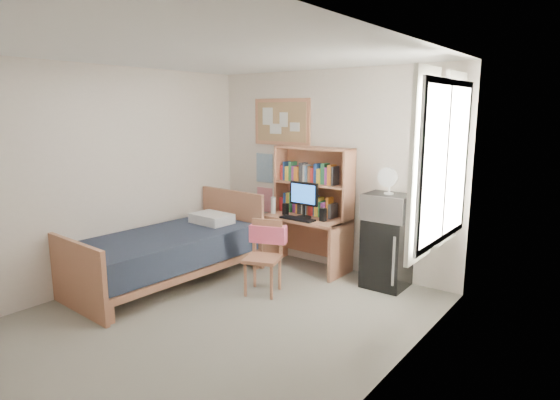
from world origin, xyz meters
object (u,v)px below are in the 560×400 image
Objects in this scene: mini_fridge at (387,253)px; desk_fan at (389,182)px; desk at (306,243)px; desk_chair at (263,258)px; bulletin_board at (282,122)px; speaker_right at (323,215)px; microwave at (388,207)px; bed at (166,258)px; speaker_left at (286,209)px; monitor at (304,201)px.

mini_fridge is 0.85m from desk_fan.
desk_chair is (0.09, -1.02, 0.07)m from desk.
desk_chair is at bearing -61.57° from bulletin_board.
speaker_right reaches higher than desk_chair.
microwave is at bearing -90.00° from mini_fridge.
bulletin_board is 5.65× the size of speaker_right.
bed is 1.68m from speaker_left.
bulletin_board is 1.23m from speaker_left.
mini_fridge is 1.48m from speaker_left.
microwave is (1.04, 1.04, 0.56)m from desk_chair.
desk_fan is at bearing -8.67° from bulletin_board.
desk_fan is at bearing 5.33° from monitor.
bed is (-0.45, -1.75, -1.62)m from bulletin_board.
speaker_right is at bearing -173.27° from mini_fridge.
bulletin_board is at bearing 170.88° from microwave.
mini_fridge is at bearing 8.60° from speaker_right.
desk_chair reaches higher than mini_fridge.
microwave is (1.13, 0.08, 0.05)m from monitor.
speaker_left is (-0.39, 0.97, 0.36)m from desk_chair.
desk_chair is (0.71, -1.31, -1.50)m from bulletin_board.
monitor reaches higher than speaker_left.
mini_fridge is at bearing 6.34° from monitor.
desk_chair is 1.09m from monitor.
desk is 4.03× the size of desk_fan.
monitor is 1.19m from desk_fan.
desk_chair is at bearing 23.88° from bed.
desk_fan reaches higher than microwave.
mini_fridge is at bearing 90.00° from microwave.
desk_chair is at bearing -100.78° from speaker_right.
desk_chair is 5.05× the size of speaker_right.
speaker_left is at bearing -180.00° from speaker_right.
speaker_right is at bearing 0.00° from speaker_left.
desk_fan reaches higher than speaker_right.
desk is at bearing 75.18° from desk_chair.
speaker_left is at bearing -180.00° from monitor.
bulletin_board reaches higher than bed.
bulletin_board is at bearing 170.88° from desk_fan.
bed is at bearing -146.36° from desk_fan.
monitor is 1.14m from microwave.
bulletin_board is 2.09× the size of monitor.
desk_chair is 1.24m from bed.
monitor reaches higher than bed.
desk_chair is 5.47× the size of speaker_left.
bulletin_board reaches higher than desk.
monitor is 0.33m from speaker_right.
speaker_left is (-0.30, 0.01, -0.15)m from monitor.
monitor is (-0.00, -0.06, 0.58)m from desk.
desk_fan reaches higher than monitor.
mini_fridge is 2.66m from bed.
microwave reaches higher than desk.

